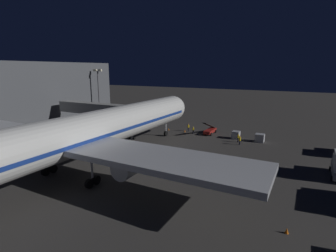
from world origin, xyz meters
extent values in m
plane|color=#383533|center=(0.00, 0.00, 0.00)|extent=(320.00, 320.00, 0.00)
cylinder|color=silver|center=(0.00, 9.61, 5.97)|extent=(5.63, 58.66, 5.63)
sphere|color=silver|center=(0.00, -19.72, 5.97)|extent=(5.52, 5.52, 5.52)
cube|color=navy|center=(0.00, 9.61, 5.55)|extent=(5.69, 56.32, 0.50)
cube|color=black|center=(0.00, -18.03, 6.96)|extent=(3.10, 1.40, 0.90)
cube|color=#B7BABF|center=(0.00, 10.05, 4.99)|extent=(51.43, 7.78, 0.70)
cylinder|color=#B7BABF|center=(-9.10, 9.05, 3.19)|extent=(2.59, 5.31, 2.59)
cylinder|color=black|center=(-9.10, 6.40, 3.19)|extent=(2.20, 0.15, 2.20)
cylinder|color=#B7BABF|center=(9.10, 9.05, 3.19)|extent=(2.59, 5.31, 2.59)
cylinder|color=black|center=(9.10, 6.40, 3.19)|extent=(2.20, 0.15, 2.20)
cylinder|color=#B7BABF|center=(0.00, -16.22, 2.48)|extent=(0.28, 0.28, 2.56)
cylinder|color=black|center=(0.00, -16.22, 0.60)|extent=(0.45, 1.20, 1.20)
cylinder|color=#B7BABF|center=(-4.20, 11.05, 2.48)|extent=(0.28, 0.28, 2.56)
cylinder|color=black|center=(-4.20, 10.40, 0.60)|extent=(0.45, 1.20, 1.20)
cylinder|color=black|center=(-4.20, 11.70, 0.60)|extent=(0.45, 1.20, 1.20)
cylinder|color=#B7BABF|center=(4.20, 11.05, 2.48)|extent=(0.28, 0.28, 2.56)
cylinder|color=black|center=(4.20, 10.40, 0.60)|extent=(0.45, 1.20, 1.20)
cylinder|color=black|center=(4.20, 11.70, 0.60)|extent=(0.45, 1.20, 1.20)
cube|color=#9E9E99|center=(14.84, -10.34, 5.97)|extent=(21.48, 2.60, 2.50)
cube|color=#9E9E99|center=(4.10, -10.34, 5.97)|extent=(3.20, 3.40, 3.00)
cube|color=black|center=(2.70, -10.34, 5.97)|extent=(0.70, 3.20, 2.70)
cylinder|color=#B7BABF|center=(5.10, -10.34, 2.36)|extent=(0.56, 0.56, 4.72)
cylinder|color=black|center=(4.50, -10.34, 0.30)|extent=(0.25, 0.60, 0.60)
cylinder|color=black|center=(5.70, -10.34, 0.30)|extent=(0.25, 0.60, 0.60)
cylinder|color=#59595E|center=(25.50, -22.79, 7.12)|extent=(0.40, 0.40, 14.24)
cube|color=#F9EFC6|center=(24.60, -22.79, 14.49)|extent=(1.10, 0.50, 0.60)
cube|color=#F9EFC6|center=(26.40, -22.79, 14.49)|extent=(1.10, 0.50, 0.60)
cylinder|color=black|center=(-31.60, -9.67, 0.35)|extent=(0.24, 0.70, 0.70)
cylinder|color=black|center=(-31.60, -5.50, 0.35)|extent=(0.24, 0.70, 0.70)
cube|color=maroon|center=(-8.11, -22.95, 0.70)|extent=(1.60, 4.83, 0.70)
cube|color=black|center=(-8.11, -22.95, 1.95)|extent=(0.90, 8.27, 2.89)
cylinder|color=black|center=(-8.97, -24.64, 0.35)|extent=(0.24, 0.70, 0.70)
cylinder|color=black|center=(-7.25, -24.64, 0.35)|extent=(0.24, 0.70, 0.70)
cylinder|color=black|center=(-8.97, -21.26, 0.35)|extent=(0.24, 0.70, 0.70)
cylinder|color=black|center=(-7.25, -21.26, 0.35)|extent=(0.24, 0.70, 0.70)
cube|color=#B7BABF|center=(-19.54, -21.33, 0.83)|extent=(1.79, 1.69, 1.66)
cube|color=#B7BABF|center=(-14.54, -21.48, 0.83)|extent=(1.55, 1.72, 1.65)
cylinder|color=black|center=(-16.42, -17.07, 0.43)|extent=(0.28, 0.28, 0.87)
cylinder|color=yellow|center=(-16.42, -17.07, 1.21)|extent=(0.40, 0.40, 0.68)
sphere|color=tan|center=(-16.42, -17.07, 1.67)|extent=(0.24, 0.24, 0.24)
sphere|color=orange|center=(-16.42, -17.07, 1.72)|extent=(0.23, 0.23, 0.23)
cylinder|color=black|center=(-2.60, -22.93, 0.47)|extent=(0.28, 0.28, 0.94)
cylinder|color=yellow|center=(-2.60, -22.93, 1.26)|extent=(0.40, 0.40, 0.65)
sphere|color=tan|center=(-2.60, -22.93, 1.70)|extent=(0.24, 0.24, 0.24)
sphere|color=orange|center=(-2.60, -22.93, 1.75)|extent=(0.23, 0.23, 0.23)
cylinder|color=black|center=(-15.67, -18.86, 0.44)|extent=(0.28, 0.28, 0.87)
cylinder|color=yellow|center=(-15.67, -18.86, 1.17)|extent=(0.40, 0.40, 0.59)
sphere|color=tan|center=(-15.67, -18.86, 1.58)|extent=(0.24, 0.24, 0.24)
sphere|color=yellow|center=(-15.67, -18.86, 1.63)|extent=(0.23, 0.23, 0.23)
cylinder|color=black|center=(-4.65, -21.09, 0.43)|extent=(0.28, 0.28, 0.87)
cylinder|color=yellow|center=(-4.65, -21.09, 1.15)|extent=(0.40, 0.40, 0.56)
sphere|color=tan|center=(-4.65, -21.09, 1.54)|extent=(0.24, 0.24, 0.24)
sphere|color=yellow|center=(-4.65, -21.09, 1.59)|extent=(0.23, 0.23, 0.23)
cone|color=orange|center=(-2.20, -21.72, 0.28)|extent=(0.36, 0.36, 0.55)
cone|color=orange|center=(2.20, -21.72, 0.28)|extent=(0.36, 0.36, 0.55)
cone|color=orange|center=(-27.22, 10.05, 0.28)|extent=(0.36, 0.36, 0.55)
camera|label=1|loc=(-27.83, 34.36, 14.92)|focal=28.14mm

